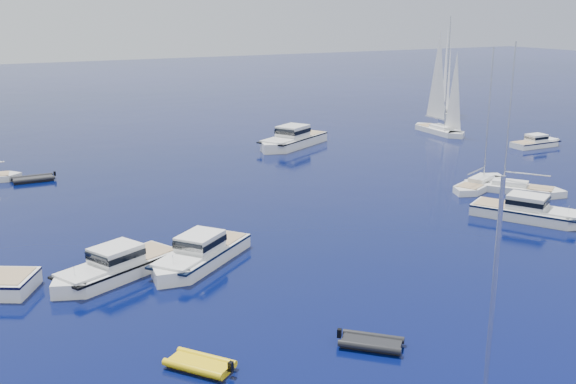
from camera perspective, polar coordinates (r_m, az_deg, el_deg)
name	(u,v)px	position (r m, az deg, el deg)	size (l,w,h in m)	color
ground	(550,369)	(35.12, 21.12, -13.71)	(400.00, 400.00, 0.00)	#070E48
motor_cruiser_right	(528,219)	(57.61, 19.52, -2.18)	(2.98, 9.74, 2.56)	silver
motor_cruiser_left	(199,264)	(45.52, -7.46, -5.99)	(3.02, 9.87, 2.59)	silver
motor_cruiser_centre	(115,277)	(44.43, -14.31, -6.91)	(2.96, 9.66, 2.54)	silver
motor_cruiser_far_r	(536,147)	(88.04, 20.11, 3.60)	(2.29, 7.49, 1.97)	white
motor_cruiser_distant	(292,146)	(82.85, 0.31, 3.85)	(3.75, 12.26, 3.22)	silver
sailboat_mid_r	(514,192)	(65.68, 18.41, 0.01)	(2.48, 9.55, 14.03)	white
sailboat_centre	(479,187)	(66.33, 15.74, 0.37)	(2.38, 9.15, 13.44)	silver
sailboat_sails_r	(439,133)	(93.97, 12.55, 4.86)	(2.71, 10.42, 15.32)	white
sailboat_sails_far	(444,114)	(111.38, 12.94, 6.42)	(2.77, 10.66, 15.68)	silver
tender_yellow	(200,369)	(33.22, -7.40, -14.47)	(1.87, 3.36, 0.95)	yellow
tender_grey_near	(371,347)	(35.05, 7.00, -12.78)	(1.84, 3.28, 0.95)	black
tender_grey_far	(33,181)	(70.73, -20.58, 0.87)	(2.20, 4.08, 0.95)	black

